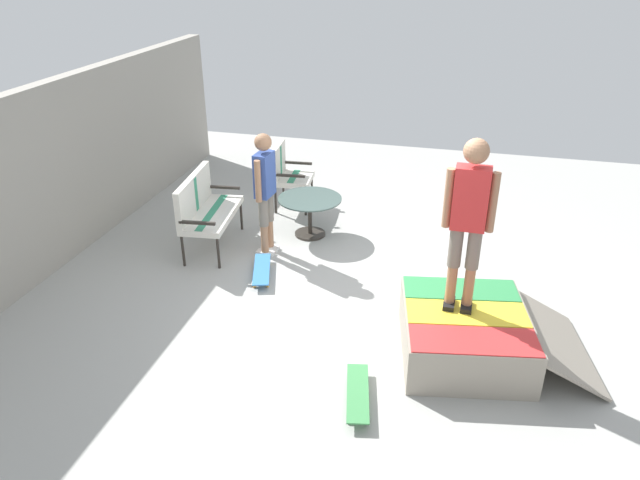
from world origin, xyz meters
The scene contains 10 objects.
ground_plane centered at (0.00, 0.00, -0.05)m, with size 12.00×12.00×0.10m, color #A8A8A3.
back_wall_cinderblock centered at (0.00, 4.00, 1.14)m, with size 9.00×0.20×2.27m.
skate_ramp centered at (-0.74, -1.25, 0.25)m, with size 1.66×2.09×0.50m.
patio_bench centered at (0.84, 2.31, 0.62)m, with size 1.31×0.69×1.02m.
patio_chair_near_house centered at (2.42, 1.64, 0.61)m, with size 0.67×0.60×1.02m.
patio_table centered at (1.53, 1.02, 0.40)m, with size 0.90×0.90×0.57m.
person_watching centered at (0.88, 1.44, 0.96)m, with size 0.48×0.26×1.66m.
person_skater centered at (-0.66, -1.12, 1.53)m, with size 0.25×0.48×1.75m.
skateboard_by_bench centered at (0.25, 1.30, 0.08)m, with size 0.82×0.43×0.10m.
skateboard_spare centered at (-1.70, -0.32, 0.08)m, with size 0.82×0.35×0.10m.
Camera 1 is at (-5.89, -1.04, 3.79)m, focal length 33.42 mm.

